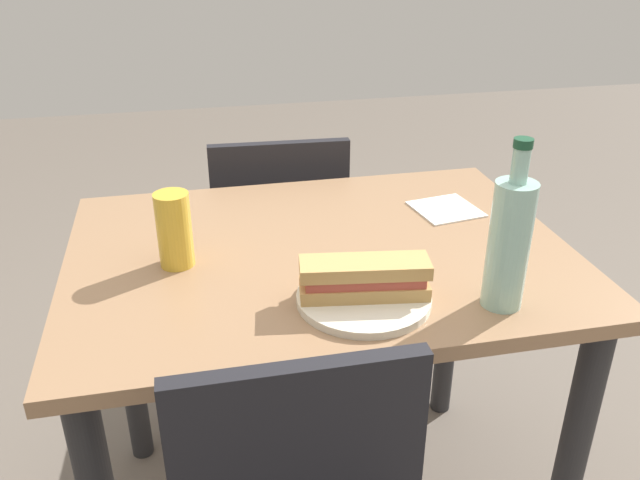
{
  "coord_description": "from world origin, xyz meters",
  "views": [
    {
      "loc": [
        -0.25,
        -1.18,
        1.41
      ],
      "look_at": [
        0.0,
        0.0,
        0.8
      ],
      "focal_mm": 36.97,
      "sensor_mm": 36.0,
      "label": 1
    }
  ],
  "objects": [
    {
      "name": "water_bottle",
      "position": [
        0.27,
        -0.28,
        0.9
      ],
      "size": [
        0.07,
        0.07,
        0.31
      ],
      "color": "#99C6B7",
      "rests_on": "dining_table"
    },
    {
      "name": "baguette_sandwich_near",
      "position": [
        0.03,
        -0.22,
        0.82
      ],
      "size": [
        0.24,
        0.1,
        0.07
      ],
      "color": "tan",
      "rests_on": "plate_near"
    },
    {
      "name": "chair_far",
      "position": [
        -0.0,
        0.58,
        0.49
      ],
      "size": [
        0.42,
        0.42,
        0.85
      ],
      "color": "black",
      "rests_on": "ground"
    },
    {
      "name": "plate_near",
      "position": [
        0.03,
        -0.22,
        0.78
      ],
      "size": [
        0.24,
        0.24,
        0.01
      ],
      "primitive_type": "cylinder",
      "color": "silver",
      "rests_on": "dining_table"
    },
    {
      "name": "beer_glass",
      "position": [
        -0.29,
        -0.01,
        0.85
      ],
      "size": [
        0.07,
        0.07,
        0.15
      ],
      "primitive_type": "cylinder",
      "color": "gold",
      "rests_on": "dining_table"
    },
    {
      "name": "dining_table",
      "position": [
        0.0,
        0.0,
        0.64
      ],
      "size": [
        1.03,
        0.76,
        0.78
      ],
      "color": "#997251",
      "rests_on": "ground"
    },
    {
      "name": "knife_near",
      "position": [
        0.03,
        -0.16,
        0.79
      ],
      "size": [
        0.18,
        0.05,
        0.01
      ],
      "color": "silver",
      "rests_on": "plate_near"
    },
    {
      "name": "paper_napkin",
      "position": [
        0.33,
        0.13,
        0.78
      ],
      "size": [
        0.16,
        0.16,
        0.0
      ],
      "primitive_type": "cube",
      "rotation": [
        0.0,
        0.0,
        0.16
      ],
      "color": "white",
      "rests_on": "dining_table"
    }
  ]
}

